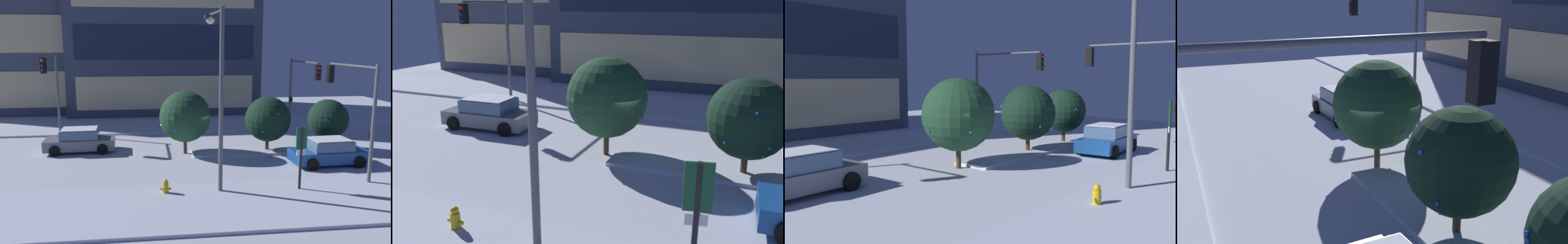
{
  "view_description": "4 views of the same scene",
  "coord_description": "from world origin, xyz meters",
  "views": [
    {
      "loc": [
        -2.64,
        -24.23,
        6.66
      ],
      "look_at": [
        0.25,
        -1.04,
        2.2
      ],
      "focal_mm": 37.21,
      "sensor_mm": 36.0,
      "label": 1
    },
    {
      "loc": [
        5.14,
        -14.47,
        5.81
      ],
      "look_at": [
        -0.06,
        -2.22,
        1.99
      ],
      "focal_mm": 37.64,
      "sensor_mm": 36.0,
      "label": 2
    },
    {
      "loc": [
        -13.73,
        -12.27,
        3.94
      ],
      "look_at": [
        0.53,
        -0.45,
        2.0
      ],
      "focal_mm": 39.44,
      "sensor_mm": 36.0,
      "label": 3
    },
    {
      "loc": [
        13.68,
        -6.45,
        6.3
      ],
      "look_at": [
        0.0,
        -0.18,
        1.81
      ],
      "focal_mm": 41.61,
      "sensor_mm": 36.0,
      "label": 4
    }
  ],
  "objects": [
    {
      "name": "ground",
      "position": [
        0.0,
        0.0,
        0.0
      ],
      "size": [
        52.0,
        52.0,
        0.0
      ],
      "primitive_type": "plane",
      "color": "silver"
    },
    {
      "name": "curb_strip_near",
      "position": [
        0.0,
        -8.52,
        0.07
      ],
      "size": [
        52.0,
        5.2,
        0.14
      ],
      "primitive_type": "cube",
      "color": "silver",
      "rests_on": "ground"
    },
    {
      "name": "curb_strip_far",
      "position": [
        0.0,
        8.52,
        0.07
      ],
      "size": [
        52.0,
        5.2,
        0.14
      ],
      "primitive_type": "cube",
      "color": "silver",
      "rests_on": "ground"
    },
    {
      "name": "median_strip",
      "position": [
        4.67,
        -0.17,
        0.07
      ],
      "size": [
        9.0,
        1.8,
        0.14
      ],
      "primitive_type": "cube",
      "color": "silver",
      "rests_on": "ground"
    },
    {
      "name": "car_near",
      "position": [
        7.56,
        -3.24,
        0.71
      ],
      "size": [
        4.38,
        2.21,
        1.49
      ],
      "rotation": [
        0.0,
        0.0,
        0.05
      ],
      "color": "#19478C",
      "rests_on": "ground"
    },
    {
      "name": "car_far",
      "position": [
        -6.81,
        1.4,
        0.71
      ],
      "size": [
        4.46,
        2.26,
        1.49
      ],
      "rotation": [
        0.0,
        0.0,
        3.18
      ],
      "color": "slate",
      "rests_on": "ground"
    },
    {
      "name": "traffic_light_corner_far_right",
      "position": [
        8.84,
        4.57,
        3.95
      ],
      "size": [
        0.32,
        5.39,
        5.65
      ],
      "rotation": [
        0.0,
        0.0,
        -1.57
      ],
      "color": "#565960",
      "rests_on": "ground"
    },
    {
      "name": "traffic_light_corner_near_right",
      "position": [
        7.99,
        -4.69,
        4.05
      ],
      "size": [
        0.32,
        5.16,
        5.82
      ],
      "rotation": [
        0.0,
        0.0,
        1.57
      ],
      "color": "#565960",
      "rests_on": "ground"
    },
    {
      "name": "street_lamp_arched",
      "position": [
        0.62,
        -6.25,
        5.32
      ],
      "size": [
        0.56,
        2.87,
        8.25
      ],
      "rotation": [
        0.0,
        0.0,
        1.61
      ],
      "color": "#565960",
      "rests_on": "ground"
    },
    {
      "name": "fire_hydrant",
      "position": [
        -1.83,
        -6.96,
        0.36
      ],
      "size": [
        0.48,
        0.26,
        0.75
      ],
      "color": "gold",
      "rests_on": "ground"
    },
    {
      "name": "parking_info_sign",
      "position": [
        4.31,
        -7.2,
        1.95
      ],
      "size": [
        0.55,
        0.19,
        3.03
      ],
      "rotation": [
        0.0,
        0.0,
        1.81
      ],
      "color": "black",
      "rests_on": "ground"
    },
    {
      "name": "decorated_tree_median",
      "position": [
        4.96,
        -0.02,
        2.09
      ],
      "size": [
        2.84,
        2.84,
        3.51
      ],
      "color": "#473323",
      "rests_on": "ground"
    },
    {
      "name": "decorated_tree_left_of_median",
      "position": [
        -0.25,
        0.12,
        2.34
      ],
      "size": [
        3.16,
        3.16,
        3.93
      ],
      "color": "#473323",
      "rests_on": "ground"
    },
    {
      "name": "decorated_tree_right_of_median",
      "position": [
        8.99,
        0.11,
        1.96
      ],
      "size": [
        2.58,
        2.58,
        3.26
      ],
      "color": "#473323",
      "rests_on": "ground"
    }
  ]
}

